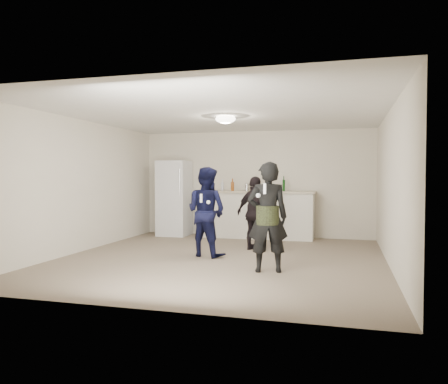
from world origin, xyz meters
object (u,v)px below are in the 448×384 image
(counter, at_px, (256,215))
(spectator, at_px, (255,213))
(woman, at_px, (268,217))
(fridge, at_px, (174,198))
(shaker, at_px, (247,187))
(man, at_px, (206,212))

(counter, distance_m, spectator, 1.67)
(woman, distance_m, spectator, 1.94)
(spectator, bearing_deg, counter, -55.97)
(fridge, height_order, spectator, fridge)
(fridge, xyz_separation_m, spectator, (2.31, -1.57, -0.19))
(shaker, relative_size, spectator, 0.12)
(woman, relative_size, spectator, 1.15)
(shaker, xyz_separation_m, woman, (1.10, -3.55, -0.35))
(counter, bearing_deg, woman, -76.16)
(man, relative_size, woman, 0.97)
(woman, bearing_deg, shaker, -87.46)
(counter, bearing_deg, spectator, -79.49)
(shaker, bearing_deg, woman, -72.74)
(counter, xyz_separation_m, fridge, (-2.01, -0.07, 0.38))
(counter, relative_size, man, 1.63)
(man, bearing_deg, woman, 159.40)
(counter, xyz_separation_m, man, (-0.42, -2.49, 0.27))
(shaker, bearing_deg, counter, -13.93)
(fridge, relative_size, woman, 1.10)
(fridge, height_order, woman, fridge)
(fridge, relative_size, shaker, 10.59)
(shaker, bearing_deg, man, -93.97)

